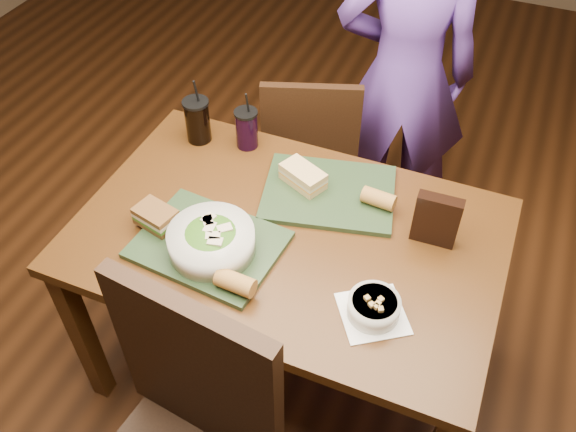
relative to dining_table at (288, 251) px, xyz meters
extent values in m
plane|color=#381C0B|center=(0.00, 0.00, -0.66)|extent=(6.00, 6.00, 0.00)
cube|color=#43250D|center=(-0.60, -0.38, -0.30)|extent=(0.06, 0.06, 0.71)
cube|color=#43250D|center=(-0.60, 0.38, -0.30)|extent=(0.06, 0.06, 0.71)
cube|color=#43250D|center=(0.60, 0.38, -0.30)|extent=(0.06, 0.06, 0.71)
cube|color=#43250D|center=(0.00, 0.00, 0.07)|extent=(1.30, 0.85, 0.04)
cube|color=black|center=(-0.01, -0.56, 0.13)|extent=(0.47, 0.10, 0.55)
cube|color=black|center=(-0.15, 0.76, -0.25)|extent=(0.49, 0.49, 0.04)
cube|color=black|center=(-0.15, 0.59, -0.01)|extent=(0.37, 0.16, 0.45)
cube|color=black|center=(-0.32, 0.60, -0.46)|extent=(0.04, 0.04, 0.39)
cube|color=black|center=(0.01, 0.60, -0.46)|extent=(0.04, 0.04, 0.39)
cube|color=black|center=(-0.32, 0.93, -0.46)|extent=(0.04, 0.04, 0.39)
cube|color=black|center=(0.01, 0.93, -0.46)|extent=(0.04, 0.04, 0.39)
imported|color=#5A3592|center=(0.11, 0.94, 0.12)|extent=(0.65, 0.51, 1.56)
cube|color=#22351C|center=(-0.20, -0.15, 0.10)|extent=(0.45, 0.36, 0.02)
cube|color=#22351C|center=(0.06, 0.20, 0.10)|extent=(0.48, 0.41, 0.02)
cylinder|color=silver|center=(-0.17, -0.17, 0.15)|extent=(0.25, 0.25, 0.07)
ellipsoid|color=#427219|center=(-0.17, -0.17, 0.16)|extent=(0.21, 0.21, 0.06)
cube|color=beige|center=(-0.14, -0.20, 0.19)|extent=(0.05, 0.04, 0.01)
cube|color=beige|center=(-0.16, -0.18, 0.19)|extent=(0.05, 0.04, 0.01)
cube|color=beige|center=(-0.20, -0.13, 0.19)|extent=(0.05, 0.05, 0.01)
cube|color=beige|center=(-0.14, -0.14, 0.19)|extent=(0.05, 0.05, 0.01)
cube|color=beige|center=(-0.18, -0.15, 0.19)|extent=(0.03, 0.05, 0.01)
cube|color=beige|center=(-0.20, -0.12, 0.19)|extent=(0.04, 0.05, 0.01)
cube|color=white|center=(0.33, -0.19, 0.09)|extent=(0.24, 0.24, 0.00)
cylinder|color=silver|center=(0.33, -0.19, 0.12)|extent=(0.14, 0.14, 0.06)
cylinder|color=black|center=(0.33, -0.19, 0.14)|extent=(0.12, 0.12, 0.01)
cube|color=#B28947|center=(0.34, -0.21, 0.16)|extent=(0.02, 0.02, 0.01)
cube|color=#B28947|center=(0.34, -0.19, 0.16)|extent=(0.02, 0.02, 0.01)
cube|color=#B28947|center=(0.31, -0.20, 0.16)|extent=(0.02, 0.02, 0.01)
cube|color=#B28947|center=(0.33, -0.21, 0.16)|extent=(0.02, 0.02, 0.01)
cube|color=#B28947|center=(0.35, -0.22, 0.16)|extent=(0.02, 0.02, 0.01)
cube|color=#B28947|center=(0.34, -0.20, 0.16)|extent=(0.02, 0.02, 0.01)
cube|color=#593819|center=(-0.38, -0.14, 0.12)|extent=(0.14, 0.11, 0.02)
cube|color=#3F721E|center=(-0.38, -0.14, 0.13)|extent=(0.14, 0.11, 0.01)
cube|color=beige|center=(-0.38, -0.14, 0.14)|extent=(0.14, 0.11, 0.01)
cube|color=#593819|center=(-0.38, -0.14, 0.16)|extent=(0.14, 0.11, 0.02)
cube|color=tan|center=(-0.03, 0.21, 0.12)|extent=(0.17, 0.14, 0.02)
cube|color=orange|center=(-0.03, 0.21, 0.13)|extent=(0.17, 0.14, 0.01)
cube|color=beige|center=(-0.03, 0.21, 0.14)|extent=(0.17, 0.14, 0.01)
cube|color=tan|center=(-0.03, 0.21, 0.16)|extent=(0.17, 0.14, 0.02)
cylinder|color=#AD7533|center=(-0.04, -0.27, 0.14)|extent=(0.11, 0.06, 0.06)
cylinder|color=#AD7533|center=(0.22, 0.20, 0.13)|extent=(0.11, 0.06, 0.05)
cylinder|color=black|center=(-0.47, 0.30, 0.17)|extent=(0.09, 0.09, 0.15)
cylinder|color=black|center=(-0.47, 0.30, 0.25)|extent=(0.09, 0.09, 0.01)
cylinder|color=black|center=(-0.46, 0.30, 0.29)|extent=(0.01, 0.02, 0.10)
cylinder|color=black|center=(-0.30, 0.34, 0.16)|extent=(0.08, 0.08, 0.14)
cylinder|color=black|center=(-0.30, 0.34, 0.23)|extent=(0.08, 0.08, 0.01)
cylinder|color=black|center=(-0.29, 0.34, 0.27)|extent=(0.01, 0.02, 0.09)
cube|color=black|center=(0.42, 0.14, 0.18)|extent=(0.13, 0.05, 0.17)
camera|label=1|loc=(0.49, -1.18, 1.46)|focal=38.00mm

